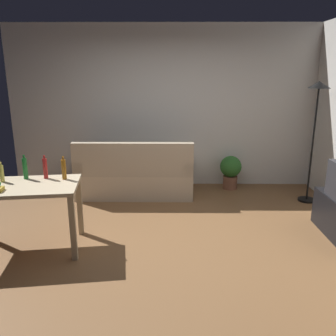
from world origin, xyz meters
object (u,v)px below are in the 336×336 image
object	(u,v)px
bottle_squat	(2,173)
bottle_amber	(64,169)
bottle_red	(45,168)
desk	(22,194)
potted_plant	(231,170)
torchiere_lamp	(317,109)
bottle_green	(25,168)
couch	(135,176)

from	to	relation	value
bottle_squat	bottle_amber	bearing A→B (deg)	9.01
bottle_red	bottle_squat	bearing A→B (deg)	-162.68
desk	potted_plant	xyz separation A→B (m)	(2.63, 2.13, -0.32)
bottle_squat	torchiere_lamp	bearing A→B (deg)	19.94
potted_plant	bottle_squat	size ratio (longest dim) A/B	2.51
bottle_green	couch	bearing A→B (deg)	55.91
bottle_green	desk	bearing A→B (deg)	-81.47
couch	torchiere_lamp	size ratio (longest dim) A/B	1.01
bottle_squat	bottle_red	world-z (taller)	bottle_red
potted_plant	bottle_red	xyz separation A→B (m)	(-2.45, -1.89, 0.55)
couch	bottle_green	world-z (taller)	bottle_green
potted_plant	bottle_squat	bearing A→B (deg)	-144.92
bottle_red	torchiere_lamp	bearing A→B (deg)	20.26
couch	desk	size ratio (longest dim) A/B	1.43
bottle_amber	bottle_squat	bearing A→B (deg)	-170.99
bottle_green	bottle_red	xyz separation A→B (m)	(0.22, 0.02, -0.00)
bottle_squat	bottle_amber	world-z (taller)	bottle_amber
couch	bottle_green	distance (m)	2.01
potted_plant	bottle_amber	size ratio (longest dim) A/B	2.13
bottle_green	bottle_squat	bearing A→B (deg)	-151.75
desk	bottle_red	size ratio (longest dim) A/B	4.72
couch	bottle_red	bearing A→B (deg)	61.41
torchiere_lamp	bottle_green	size ratio (longest dim) A/B	6.50
couch	bottle_green	size ratio (longest dim) A/B	6.57
desk	bottle_squat	distance (m)	0.34
couch	bottle_red	size ratio (longest dim) A/B	6.73
torchiere_lamp	bottle_red	distance (m)	3.82
potted_plant	bottle_red	world-z (taller)	bottle_red
bottle_squat	bottle_red	size ratio (longest dim) A/B	0.84
desk	bottle_green	world-z (taller)	bottle_green
potted_plant	bottle_green	size ratio (longest dim) A/B	2.05
bottle_amber	bottle_green	bearing A→B (deg)	178.53
torchiere_lamp	bottle_green	xyz separation A→B (m)	(-3.77, -1.33, -0.53)
torchiere_lamp	bottle_amber	xyz separation A→B (m)	(-3.32, -1.34, -0.53)
couch	bottle_squat	world-z (taller)	bottle_squat
couch	bottle_amber	bearing A→B (deg)	68.42
bottle_amber	couch	bearing A→B (deg)	68.42
bottle_amber	desk	bearing A→B (deg)	-152.48
torchiere_lamp	bottle_squat	xyz separation A→B (m)	(-3.98, -1.45, -0.55)
bottle_squat	bottle_red	xyz separation A→B (m)	(0.44, 0.14, 0.02)
potted_plant	bottle_squat	xyz separation A→B (m)	(-2.88, -2.03, 0.53)
bottle_amber	bottle_red	bearing A→B (deg)	171.86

